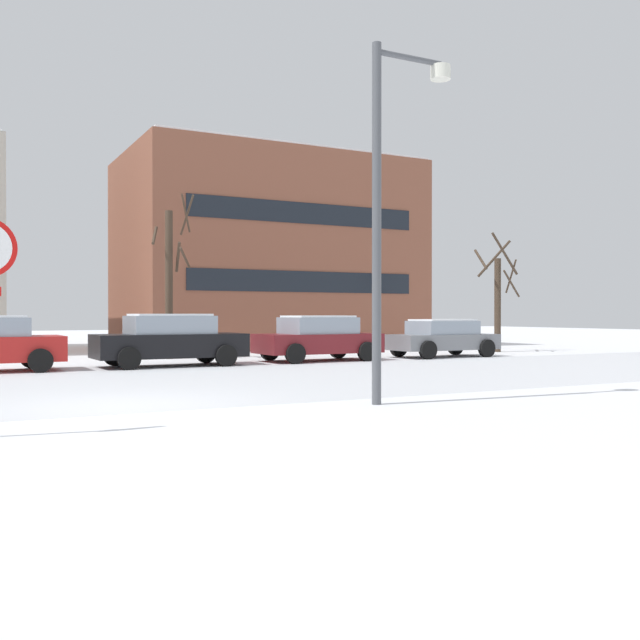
% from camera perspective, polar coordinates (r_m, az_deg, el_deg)
% --- Properties ---
extents(ground_plane, '(120.00, 120.00, 0.00)m').
position_cam_1_polar(ground_plane, '(12.69, -15.11, -6.56)').
color(ground_plane, white).
extents(road_surface, '(80.00, 8.77, 0.00)m').
position_cam_1_polar(road_surface, '(15.99, -17.75, -5.10)').
color(road_surface, silver).
rests_on(road_surface, ground).
extents(street_lamp, '(1.61, 0.36, 6.18)m').
position_cam_1_polar(street_lamp, '(12.73, 5.49, 10.32)').
color(street_lamp, '#4C4F54').
rests_on(street_lamp, ground).
extents(parked_car_black, '(4.44, 2.06, 1.56)m').
position_cam_1_polar(parked_car_black, '(21.95, -11.74, -1.53)').
color(parked_car_black, black).
rests_on(parked_car_black, ground).
extents(parked_car_maroon, '(4.09, 2.18, 1.50)m').
position_cam_1_polar(parked_car_maroon, '(23.92, -0.16, -1.42)').
color(parked_car_maroon, maroon).
rests_on(parked_car_maroon, ground).
extents(parked_car_gray, '(4.07, 2.03, 1.36)m').
position_cam_1_polar(parked_car_gray, '(26.53, 9.62, -1.37)').
color(parked_car_gray, slate).
rests_on(parked_car_gray, ground).
extents(tree_far_right, '(1.95, 1.82, 4.83)m').
position_cam_1_polar(tree_far_right, '(30.52, 13.82, 1.88)').
color(tree_far_right, '#423326').
rests_on(tree_far_right, ground).
extents(tree_far_left, '(1.53, 1.54, 5.65)m').
position_cam_1_polar(tree_far_left, '(25.54, -11.74, 3.20)').
color(tree_far_left, '#423326').
rests_on(tree_far_left, ground).
extents(building_far_right, '(13.29, 8.53, 8.93)m').
position_cam_1_polar(building_far_right, '(35.06, -4.22, 5.23)').
color(building_far_right, brown).
rests_on(building_far_right, ground).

